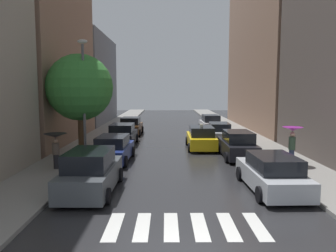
% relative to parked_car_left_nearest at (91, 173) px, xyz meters
% --- Properties ---
extents(ground_plane, '(28.00, 72.00, 0.04)m').
position_rel_parked_car_left_nearest_xyz_m(ground_plane, '(3.73, 18.20, -0.86)').
color(ground_plane, '#262629').
extents(sidewalk_left, '(3.00, 72.00, 0.15)m').
position_rel_parked_car_left_nearest_xyz_m(sidewalk_left, '(-2.77, 18.20, -0.77)').
color(sidewalk_left, gray).
rests_on(sidewalk_left, ground).
extents(sidewalk_right, '(3.00, 72.00, 0.15)m').
position_rel_parked_car_left_nearest_xyz_m(sidewalk_right, '(10.23, 18.20, -0.77)').
color(sidewalk_right, gray).
rests_on(sidewalk_right, ground).
extents(crosswalk_stripes, '(4.95, 2.20, 0.01)m').
position_rel_parked_car_left_nearest_xyz_m(crosswalk_stripes, '(3.73, -3.48, -0.83)').
color(crosswalk_stripes, silver).
rests_on(crosswalk_stripes, ground).
extents(building_left_mid, '(6.00, 14.20, 17.63)m').
position_rel_parked_car_left_nearest_xyz_m(building_left_mid, '(-7.27, 13.65, 7.98)').
color(building_left_mid, '#8C6B56').
rests_on(building_left_mid, ground).
extents(building_left_far, '(6.00, 14.94, 10.88)m').
position_rel_parked_car_left_nearest_xyz_m(building_left_far, '(-7.27, 28.88, 4.60)').
color(building_left_far, slate).
rests_on(building_left_far, ground).
extents(building_right_mid, '(6.00, 20.06, 24.88)m').
position_rel_parked_car_left_nearest_xyz_m(building_right_mid, '(14.73, 22.54, 11.60)').
color(building_right_mid, '#8C6B56').
rests_on(building_right_mid, ground).
extents(parked_car_left_nearest, '(2.16, 4.73, 1.81)m').
position_rel_parked_car_left_nearest_xyz_m(parked_car_left_nearest, '(0.00, 0.00, 0.00)').
color(parked_car_left_nearest, '#474C51').
rests_on(parked_car_left_nearest, ground).
extents(parked_car_left_second, '(2.23, 4.55, 1.57)m').
position_rel_parked_car_left_nearest_xyz_m(parked_car_left_second, '(-0.01, 5.91, -0.10)').
color(parked_car_left_second, navy).
rests_on(parked_car_left_second, ground).
extents(parked_car_left_third, '(2.15, 4.43, 1.63)m').
position_rel_parked_car_left_nearest_xyz_m(parked_car_left_third, '(-0.24, 11.90, -0.08)').
color(parked_car_left_third, black).
rests_on(parked_car_left_third, ground).
extents(parked_car_left_fourth, '(2.17, 4.14, 1.65)m').
position_rel_parked_car_left_nearest_xyz_m(parked_car_left_fourth, '(-0.21, 17.76, -0.07)').
color(parked_car_left_fourth, brown).
rests_on(parked_car_left_fourth, ground).
extents(parked_car_right_nearest, '(2.21, 4.83, 1.56)m').
position_rel_parked_car_left_nearest_xyz_m(parked_car_right_nearest, '(7.61, 0.21, -0.11)').
color(parked_car_right_nearest, '#B2B7BF').
rests_on(parked_car_right_nearest, ground).
extents(parked_car_right_second, '(2.03, 4.54, 1.69)m').
position_rel_parked_car_left_nearest_xyz_m(parked_car_right_second, '(7.60, 6.96, -0.05)').
color(parked_car_right_second, black).
rests_on(parked_car_right_second, ground).
extents(parked_car_right_third, '(2.14, 4.62, 1.53)m').
position_rel_parked_car_left_nearest_xyz_m(parked_car_right_third, '(7.54, 13.74, -0.12)').
color(parked_car_right_third, '#B2B7BF').
rests_on(parked_car_right_third, ground).
extents(parked_car_right_fourth, '(2.11, 4.23, 1.71)m').
position_rel_parked_car_left_nearest_xyz_m(parked_car_right_fourth, '(7.64, 19.89, -0.04)').
color(parked_car_right_fourth, silver).
rests_on(parked_car_right_fourth, ground).
extents(taxi_midroad, '(2.09, 4.48, 1.81)m').
position_rel_parked_car_left_nearest_xyz_m(taxi_midroad, '(5.66, 10.19, -0.08)').
color(taxi_midroad, yellow).
rests_on(taxi_midroad, ground).
extents(pedestrian_foreground, '(1.09, 1.09, 2.10)m').
position_rel_parked_car_left_nearest_xyz_m(pedestrian_foreground, '(9.96, 4.21, 0.87)').
color(pedestrian_foreground, navy).
rests_on(pedestrian_foreground, sidewalk_right).
extents(pedestrian_near_tree, '(1.18, 1.18, 1.85)m').
position_rel_parked_car_left_nearest_xyz_m(pedestrian_near_tree, '(-2.62, 3.56, 0.74)').
color(pedestrian_near_tree, black).
rests_on(pedestrian_near_tree, sidewalk_left).
extents(street_tree_left, '(4.22, 4.22, 6.36)m').
position_rel_parked_car_left_nearest_xyz_m(street_tree_left, '(-2.36, 7.69, 3.55)').
color(street_tree_left, '#513823').
rests_on(street_tree_left, sidewalk_left).
extents(lamp_post_left, '(0.60, 0.28, 7.06)m').
position_rel_parked_car_left_nearest_xyz_m(lamp_post_left, '(-1.82, 6.52, 3.37)').
color(lamp_post_left, '#595B60').
rests_on(lamp_post_left, sidewalk_left).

